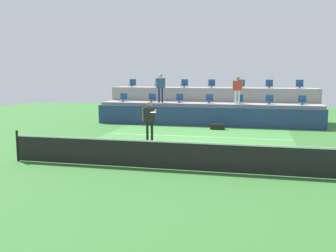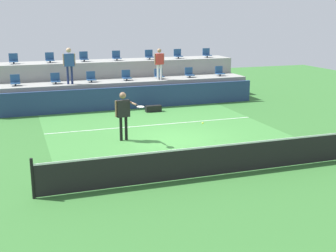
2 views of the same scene
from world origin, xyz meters
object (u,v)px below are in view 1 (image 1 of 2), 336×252
stadium_chair_lower_right (269,100)px  stadium_chair_upper_far_left (132,84)px  stadium_chair_lower_far_left (123,98)px  stadium_chair_lower_mid_left (179,99)px  stadium_chair_upper_mid_left (184,84)px  stadium_chair_upper_center (212,84)px  stadium_chair_upper_mid_right (241,84)px  stadium_chair_lower_left (152,98)px  spectator_leaning_on_rail (237,87)px  equipment_bag (217,127)px  stadium_chair_lower_far_right (302,101)px  stadium_chair_upper_far_right (300,85)px  tennis_player (150,117)px  stadium_chair_lower_mid_right (239,100)px  spectator_in_grey (161,85)px  stadium_chair_lower_center (209,99)px  stadium_chair_upper_left (158,84)px  tennis_ball (210,133)px  stadium_chair_upper_right (269,85)px

stadium_chair_lower_right → stadium_chair_upper_far_left: size_ratio=1.00×
stadium_chair_lower_far_left → stadium_chair_upper_far_left: stadium_chair_upper_far_left is taller
stadium_chair_lower_mid_left → stadium_chair_upper_mid_left: (-0.04, 1.80, 0.85)m
stadium_chair_upper_center → stadium_chair_upper_mid_right: 1.86m
stadium_chair_lower_left → spectator_leaning_on_rail: size_ratio=0.33×
stadium_chair_lower_far_left → spectator_leaning_on_rail: spectator_leaning_on_rail is taller
equipment_bag → stadium_chair_lower_far_right: bearing=26.4°
stadium_chair_upper_far_right → tennis_player: size_ratio=0.29×
stadium_chair_lower_far_left → stadium_chair_lower_left: size_ratio=1.00×
stadium_chair_lower_far_left → stadium_chair_lower_mid_right: 7.18m
stadium_chair_lower_mid_right → stadium_chair_lower_right: same height
stadium_chair_lower_right → spectator_leaning_on_rail: size_ratio=0.33×
stadium_chair_lower_left → stadium_chair_lower_mid_right: 5.32m
spectator_in_grey → stadium_chair_lower_center: bearing=7.5°
spectator_in_grey → spectator_leaning_on_rail: size_ratio=1.09×
stadium_chair_upper_left → tennis_player: (1.83, -8.53, -1.19)m
stadium_chair_lower_center → stadium_chair_lower_mid_right: 1.76m
tennis_ball → stadium_chair_upper_mid_right: bearing=85.1°
stadium_chair_lower_far_left → tennis_ball: (6.39, -7.64, -0.81)m
stadium_chair_lower_far_right → tennis_player: size_ratio=0.29×
spectator_leaning_on_rail → stadium_chair_upper_right: bearing=50.1°
stadium_chair_lower_mid_right → stadium_chair_lower_left: bearing=180.0°
stadium_chair_upper_mid_right → tennis_ball: (-0.81, -9.44, -1.66)m
stadium_chair_lower_right → stadium_chair_upper_mid_right: size_ratio=1.00×
stadium_chair_lower_far_left → stadium_chair_lower_center: bearing=0.0°
stadium_chair_lower_far_right → spectator_in_grey: spectator_in_grey is taller
stadium_chair_lower_mid_left → stadium_chair_lower_right: 5.29m
stadium_chair_upper_far_right → stadium_chair_lower_center: bearing=-161.2°
stadium_chair_lower_center → equipment_bag: bearing=-71.9°
tennis_player → spectator_leaning_on_rail: size_ratio=1.13×
tennis_ball → equipment_bag: tennis_ball is taller
stadium_chair_lower_right → tennis_player: tennis_player is taller
stadium_chair_lower_mid_left → stadium_chair_upper_mid_left: 1.99m
stadium_chair_lower_far_left → stadium_chair_lower_mid_left: same height
stadium_chair_lower_right → stadium_chair_upper_mid_left: bearing=161.3°
stadium_chair_lower_far_right → spectator_leaning_on_rail: 3.71m
spectator_in_grey → spectator_leaning_on_rail: bearing=0.0°
stadium_chair_lower_left → stadium_chair_lower_mid_right: same height
stadium_chair_lower_right → stadium_chair_upper_left: (-7.10, 1.80, 0.85)m
spectator_in_grey → tennis_ball: (3.86, -7.26, -1.66)m
stadium_chair_lower_center → stadium_chair_upper_center: size_ratio=1.00×
stadium_chair_upper_mid_right → stadium_chair_upper_far_right: bearing=0.0°
stadium_chair_lower_mid_right → spectator_leaning_on_rail: 0.84m
stadium_chair_lower_center → stadium_chair_upper_far_right: (5.28, 1.80, 0.85)m
equipment_bag → stadium_chair_lower_mid_right: bearing=65.6°
stadium_chair_upper_center → stadium_chair_upper_mid_right: bearing=0.0°
stadium_chair_upper_left → spectator_leaning_on_rail: bearing=-22.5°
stadium_chair_upper_mid_right → stadium_chair_upper_right: bearing=0.0°
spectator_leaning_on_rail → stadium_chair_upper_mid_left: bearing=148.1°
stadium_chair_lower_mid_right → stadium_chair_lower_far_right: bearing=0.0°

